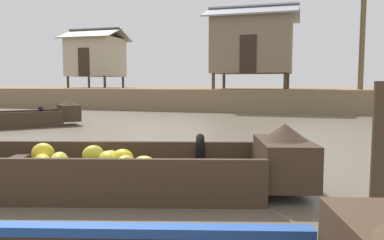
% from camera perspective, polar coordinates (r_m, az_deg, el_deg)
% --- Properties ---
extents(ground_plane, '(300.00, 300.00, 0.00)m').
position_cam_1_polar(ground_plane, '(10.34, 2.54, -1.95)').
color(ground_plane, '#665B4C').
extents(riverbank_strip, '(160.00, 20.00, 1.06)m').
position_cam_1_polar(riverbank_strip, '(27.51, 11.42, 3.64)').
color(riverbank_strip, '#7F6B4C').
rests_on(riverbank_strip, ground).
extents(banana_boat, '(5.66, 2.71, 0.84)m').
position_cam_1_polar(banana_boat, '(4.95, -16.02, -6.88)').
color(banana_boat, '#3D2D21').
rests_on(banana_boat, ground).
extents(cargo_boat_upstream, '(3.42, 3.59, 0.84)m').
position_cam_1_polar(cargo_boat_upstream, '(12.79, -25.40, 0.35)').
color(cargo_boat_upstream, '#3D2D21').
rests_on(cargo_boat_upstream, ground).
extents(stilt_house_left, '(3.81, 3.45, 3.97)m').
position_cam_1_polar(stilt_house_left, '(27.07, -14.09, 9.15)').
color(stilt_house_left, '#4C3826').
rests_on(stilt_house_left, riverbank_strip).
extents(stilt_house_mid_left, '(4.60, 3.46, 4.24)m').
position_cam_1_polar(stilt_house_mid_left, '(20.34, 8.96, 11.04)').
color(stilt_house_mid_left, '#4C3826').
rests_on(stilt_house_mid_left, riverbank_strip).
extents(mooring_post, '(0.14, 0.14, 1.35)m').
position_cam_1_polar(mooring_post, '(3.85, 26.03, -4.85)').
color(mooring_post, '#423323').
rests_on(mooring_post, ground).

